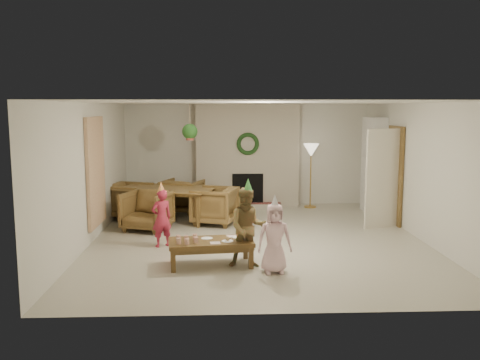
{
  "coord_description": "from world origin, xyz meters",
  "views": [
    {
      "loc": [
        -0.7,
        -9.27,
        2.41
      ],
      "look_at": [
        -0.3,
        0.4,
        1.05
      ],
      "focal_mm": 38.55,
      "sensor_mm": 36.0,
      "label": 1
    }
  ],
  "objects": [
    {
      "name": "coffee_leg_bl",
      "position": [
        -1.44,
        -1.37,
        0.17
      ],
      "size": [
        0.08,
        0.08,
        0.34
      ],
      "primitive_type": "cube",
      "rotation": [
        0.0,
        0.0,
        0.11
      ],
      "color": "brown",
      "rests_on": "floor"
    },
    {
      "name": "coffee_leg_br",
      "position": [
        -0.28,
        -1.24,
        0.17
      ],
      "size": [
        0.08,
        0.08,
        0.34
      ],
      "primitive_type": "cube",
      "rotation": [
        0.0,
        0.0,
        0.11
      ],
      "color": "brown",
      "rests_on": "floor"
    },
    {
      "name": "books_row_lower",
      "position": [
        2.8,
        2.15,
        0.59
      ],
      "size": [
        0.2,
        0.4,
        0.24
      ],
      "primitive_type": "cube",
      "color": "#AC421F",
      "rests_on": "bookshelf_shelf_a"
    },
    {
      "name": "dining_chair_right",
      "position": [
        -0.79,
        1.28,
        0.39
      ],
      "size": [
        1.09,
        1.07,
        0.78
      ],
      "primitive_type": "imported",
      "rotation": [
        0.0,
        0.0,
        -1.91
      ],
      "color": "brown",
      "rests_on": "floor"
    },
    {
      "name": "floor_lamp_base",
      "position": [
        1.52,
        3.0,
        0.02
      ],
      "size": [
        0.29,
        0.29,
        0.03
      ],
      "primitive_type": "cylinder",
      "color": "gold",
      "rests_on": "floor"
    },
    {
      "name": "dining_chair_near",
      "position": [
        -2.13,
        0.8,
        0.39
      ],
      "size": [
        1.07,
        1.09,
        0.78
      ],
      "primitive_type": "imported",
      "rotation": [
        0.0,
        0.0,
        -0.33
      ],
      "color": "brown",
      "rests_on": "floor"
    },
    {
      "name": "cup_b",
      "position": [
        -1.33,
        -1.57,
        0.44
      ],
      "size": [
        0.08,
        0.08,
        0.09
      ],
      "primitive_type": "cylinder",
      "rotation": [
        0.0,
        0.0,
        0.11
      ],
      "color": "silver",
      "rests_on": "coffee_table_top"
    },
    {
      "name": "fireplace_hearth",
      "position": [
        0.0,
        2.95,
        0.06
      ],
      "size": [
        1.6,
        0.3,
        0.12
      ],
      "primitive_type": "cube",
      "color": "maroon",
      "rests_on": "floor"
    },
    {
      "name": "fireplace_wreath",
      "position": [
        0.0,
        3.07,
        1.55
      ],
      "size": [
        0.54,
        0.1,
        0.54
      ],
      "primitive_type": "torus",
      "rotation": [
        1.57,
        0.0,
        0.0
      ],
      "color": "#163915",
      "rests_on": "fireplace_mass"
    },
    {
      "name": "books_row_upper",
      "position": [
        2.8,
        2.2,
        1.38
      ],
      "size": [
        0.2,
        0.36,
        0.22
      ],
      "primitive_type": "cube",
      "color": "#A38623",
      "rests_on": "bookshelf_shelf_c"
    },
    {
      "name": "bookshelf_shelf_a",
      "position": [
        2.82,
        2.3,
        0.45
      ],
      "size": [
        0.3,
        0.92,
        0.03
      ],
      "primitive_type": "cube",
      "color": "white",
      "rests_on": "bookshelf_carcass"
    },
    {
      "name": "fireplace_mass",
      "position": [
        0.0,
        3.3,
        1.25
      ],
      "size": [
        2.5,
        0.4,
        2.5
      ],
      "primitive_type": "cube",
      "color": "maroon",
      "rests_on": "floor"
    },
    {
      "name": "hanging_plant_pot",
      "position": [
        -1.3,
        1.5,
        1.8
      ],
      "size": [
        0.16,
        0.16,
        0.12
      ],
      "primitive_type": "cylinder",
      "color": "#973E30",
      "rests_on": "hanging_plant_cord"
    },
    {
      "name": "bookshelf_shelf_c",
      "position": [
        2.82,
        2.3,
        1.25
      ],
      "size": [
        0.3,
        0.92,
        0.03
      ],
      "primitive_type": "cube",
      "color": "white",
      "rests_on": "bookshelf_carcass"
    },
    {
      "name": "curtain_panel",
      "position": [
        -2.96,
        0.2,
        1.25
      ],
      "size": [
        0.06,
        1.2,
        2.0
      ],
      "primitive_type": "cube",
      "color": "beige",
      "rests_on": "wall_left"
    },
    {
      "name": "cup_a",
      "position": [
        -1.3,
        -1.77,
        0.44
      ],
      "size": [
        0.08,
        0.08,
        0.09
      ],
      "primitive_type": "cylinder",
      "rotation": [
        0.0,
        0.0,
        0.11
      ],
      "color": "silver",
      "rests_on": "coffee_table_top"
    },
    {
      "name": "party_hat_plaid",
      "position": [
        -0.27,
        -1.67,
        1.27
      ],
      "size": [
        0.18,
        0.18,
        0.2
      ],
      "primitive_type": "cone",
      "rotation": [
        0.0,
        0.0,
        -0.34
      ],
      "color": "green",
      "rests_on": "child_plaid"
    },
    {
      "name": "books_row_mid",
      "position": [
        2.8,
        2.35,
        0.99
      ],
      "size": [
        0.2,
        0.44,
        0.24
      ],
      "primitive_type": "cube",
      "color": "navy",
      "rests_on": "bookshelf_shelf_b"
    },
    {
      "name": "child_red",
      "position": [
        -1.7,
        -0.44,
        0.51
      ],
      "size": [
        0.44,
        0.4,
        1.01
      ],
      "primitive_type": "imported",
      "rotation": [
        0.0,
        0.0,
        3.67
      ],
      "color": "#A52339",
      "rests_on": "floor"
    },
    {
      "name": "cup_d",
      "position": [
        -1.2,
        -1.61,
        0.44
      ],
      "size": [
        0.08,
        0.08,
        0.09
      ],
      "primitive_type": "cylinder",
      "rotation": [
        0.0,
        0.0,
        0.11
      ],
      "color": "silver",
      "rests_on": "coffee_table_top"
    },
    {
      "name": "bookshelf_carcass",
      "position": [
        2.84,
        2.3,
        1.1
      ],
      "size": [
        0.3,
        1.0,
        2.2
      ],
      "primitive_type": "cube",
      "color": "white",
      "rests_on": "floor"
    },
    {
      "name": "dining_chair_far",
      "position": [
        -1.55,
        2.47,
        0.39
      ],
      "size": [
        1.07,
        1.09,
        0.78
      ],
      "primitive_type": "imported",
      "rotation": [
        0.0,
        0.0,
        2.81
      ],
      "color": "brown",
      "rests_on": "floor"
    },
    {
      "name": "hanging_plant_foliage",
      "position": [
        -1.3,
        1.5,
        1.92
      ],
      "size": [
        0.32,
        0.32,
        0.32
      ],
      "primitive_type": "sphere",
      "color": "#1B4818",
      "rests_on": "hanging_plant_pot"
    },
    {
      "name": "child_plaid",
      "position": [
        -0.27,
        -1.67,
        0.61
      ],
      "size": [
        0.6,
        0.47,
        1.22
      ],
      "primitive_type": "imported",
      "rotation": [
        0.0,
        0.0,
        0.01
      ],
      "color": "#9B4A2A",
      "rests_on": "floor"
    },
    {
      "name": "wall_right",
      "position": [
        3.0,
        0.0,
        1.25
      ],
      "size": [
        0.0,
        7.0,
        7.0
      ],
      "primitive_type": "plane",
      "rotation": [
        1.57,
        0.0,
        -1.57
      ],
      "color": "silver",
      "rests_on": "floor"
    },
    {
      "name": "cup_e",
      "position": [
        -1.05,
        -1.71,
        0.44
      ],
      "size": [
        0.08,
        0.08,
        0.09
      ],
      "primitive_type": "cylinder",
      "rotation": [
        0.0,
        0.0,
        0.11
      ],
      "color": "silver",
      "rests_on": "coffee_table_top"
    },
    {
      "name": "party_hat_pink",
      "position": [
        0.11,
        -1.96,
        1.08
      ],
      "size": [
        0.15,
        0.15,
        0.19
      ],
      "primitive_type": "cone",
      "rotation": [
        0.0,
        0.0,
        -0.11
      ],
      "color": "silver",
      "rests_on": "child_pink"
    },
    {
      "name": "fireplace_firebox",
      "position": [
        0.0,
        3.12,
        0.45
      ],
      "size": [
        0.75,
        0.12,
        0.75
      ],
      "primitive_type": "cube",
      "color": "black",
      "rests_on": "floor"
    },
    {
      "name": "floor_lamp_shade",
      "position": [
        1.52,
        3.0,
        1.4
      ],
      "size": [
        0.37,
        0.37,
        0.31
      ],
      "primitive_type": "cone",
      "rotation": [
        3.14,
        0.0,
        0.0
      ],
      "color": "beige",
      "rests_on": "floor_lamp_post"
    },
    {
      "name": "ceiling",
      "position": [
        0.0,
        0.0,
        2.5
      ],
      "size": [
        7.0,
        7.0,
        0.0
      ],
      "primitive_type": "plane",
      "rotation": [
        3.14,
        0.0,
        0.0
      ],
      "color": "white",
      "rests_on": "wall_back"
    },
    {
      "name": "plate_b",
      "position": [
        -0.57,
        -1.64,
        0.4
      ],
      "size": [
        0.2,
        0.2,
        0.01
      ],
      "primitive_type": "cylinder",
      "rotation": [
        0.0,
        0.0,
        0.11
      ],
      "color": "white",
      "rests_on": "coffee_table_top"
    },
    {
      "name": "door_leaf",
      "position": [
        2.58,
        0.82,
        1.0
      ],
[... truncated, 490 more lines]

